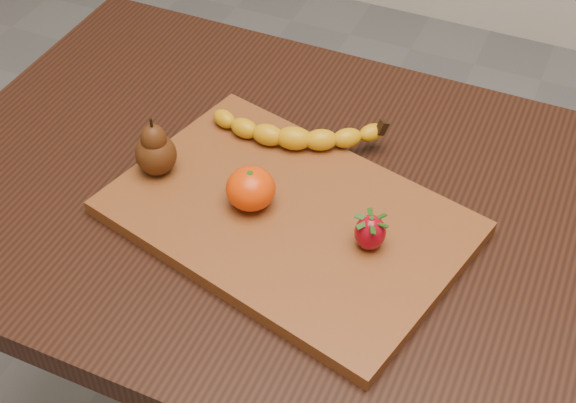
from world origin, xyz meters
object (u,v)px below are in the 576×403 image
at_px(cutting_board, 288,218).
at_px(mandarin, 251,189).
at_px(table, 281,241).
at_px(pear, 155,145).

distance_m(cutting_board, mandarin, 0.06).
relative_size(table, mandarin, 15.32).
distance_m(pear, mandarin, 0.15).
bearing_deg(cutting_board, table, 138.06).
relative_size(pear, mandarin, 1.35).
xyz_separation_m(table, cutting_board, (0.03, -0.05, 0.11)).
bearing_deg(pear, table, 15.66).
distance_m(table, pear, 0.23).
relative_size(table, pear, 11.38).
distance_m(table, cutting_board, 0.12).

